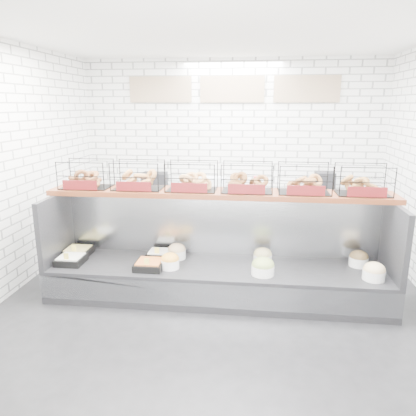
# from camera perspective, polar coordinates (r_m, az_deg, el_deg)

# --- Properties ---
(ground) EXTENTS (5.50, 5.50, 0.00)m
(ground) POSITION_cam_1_polar(r_m,az_deg,el_deg) (4.77, 0.88, -13.85)
(ground) COLOR black
(ground) RESTS_ON ground
(room_shell) EXTENTS (5.02, 5.51, 3.01)m
(room_shell) POSITION_cam_1_polar(r_m,az_deg,el_deg) (4.81, 1.74, 11.98)
(room_shell) COLOR white
(room_shell) RESTS_ON ground
(display_case) EXTENTS (4.00, 0.90, 1.20)m
(display_case) POSITION_cam_1_polar(r_m,az_deg,el_deg) (4.94, 1.30, -8.66)
(display_case) COLOR black
(display_case) RESTS_ON ground
(bagel_shelf) EXTENTS (4.10, 0.50, 0.40)m
(bagel_shelf) POSITION_cam_1_polar(r_m,az_deg,el_deg) (4.80, 1.58, 3.86)
(bagel_shelf) COLOR #532311
(bagel_shelf) RESTS_ON display_case
(prep_counter) EXTENTS (4.00, 0.60, 1.20)m
(prep_counter) POSITION_cam_1_polar(r_m,az_deg,el_deg) (6.87, 3.01, -0.76)
(prep_counter) COLOR #93969B
(prep_counter) RESTS_ON ground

